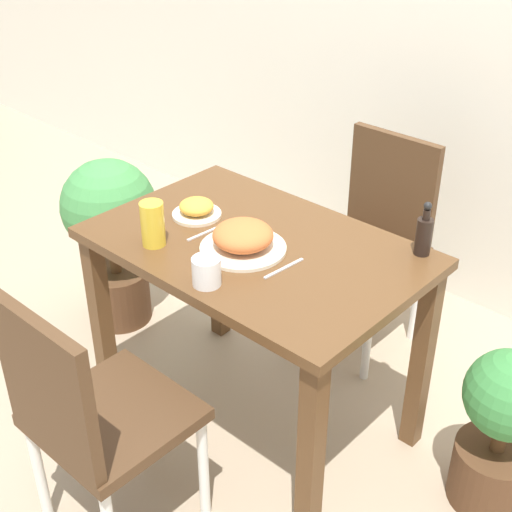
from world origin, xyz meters
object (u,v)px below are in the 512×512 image
Objects in this scene: side_plate at (197,209)px; drink_cup at (206,271)px; potted_plant_right at (502,428)px; chair_near at (89,413)px; juice_glass at (153,224)px; food_plate at (243,238)px; potted_plant_left at (111,227)px; sauce_bottle at (424,234)px; chair_far at (373,232)px.

drink_cup reaches higher than side_plate.
potted_plant_right is at bearing 12.64° from side_plate.
chair_near is 10.27× the size of drink_cup.
side_plate is at bearing 99.92° from juice_glass.
potted_plant_right is at bearing 20.82° from food_plate.
chair_near is 0.62m from juice_glass.
juice_glass is 1.28m from potted_plant_right.
juice_glass reaches higher than potted_plant_left.
drink_cup is (0.34, -0.28, 0.02)m from side_plate.
side_plate is 0.22× the size of potted_plant_left.
drink_cup is 0.48× the size of sauce_bottle.
drink_cup is 1.05m from potted_plant_right.
chair_near is 5.24× the size of side_plate.
chair_far is at bearing 94.10° from drink_cup.
chair_near is 1.16× the size of potted_plant_left.
chair_near is 0.80m from side_plate.
food_plate is at bearing -88.73° from chair_far.
potted_plant_left is at bearing 173.67° from side_plate.
side_plate reaches higher than potted_plant_left.
potted_plant_right is (0.39, -0.05, -0.53)m from sauce_bottle.
chair_near reaches higher than food_plate.
sauce_bottle is 0.66m from potted_plant_right.
food_plate is (0.02, -0.80, 0.31)m from chair_far.
juice_glass reaches higher than chair_far.
chair_near is at bearing -131.34° from potted_plant_right.
food_plate reaches higher than potted_plant_right.
chair_far is at bearing -89.73° from chair_near.
drink_cup is 1.08m from potted_plant_left.
side_plate is at bearing -68.78° from chair_near.
potted_plant_left is 1.30× the size of potted_plant_right.
potted_plant_left is (-0.91, 0.13, -0.35)m from food_plate.
food_plate is at bearing -159.18° from potted_plant_right.
chair_far is 0.85m from food_plate.
sauce_bottle reaches higher than potted_plant_left.
sauce_bottle reaches higher than chair_near.
sauce_bottle is 0.24× the size of potted_plant_left.
side_plate is 1.15× the size of juice_glass.
potted_plant_right is at bearing -30.14° from chair_far.
juice_glass is (0.04, -0.23, 0.05)m from side_plate.
potted_plant_right is (0.76, 0.53, -0.50)m from drink_cup.
potted_plant_left is at bearing 155.71° from juice_glass.
food_plate is 0.36× the size of potted_plant_left.
drink_cup is at bearing -85.90° from chair_far.
sauce_bottle is at bearing -43.85° from chair_far.
food_plate is 0.29m from side_plate.
food_plate is 1.62× the size of side_plate.
side_plate is 0.77m from sauce_bottle.
chair_near is 1.43m from chair_far.
side_plate is 0.24m from juice_glass.
juice_glass is at bearing -103.02° from chair_far.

